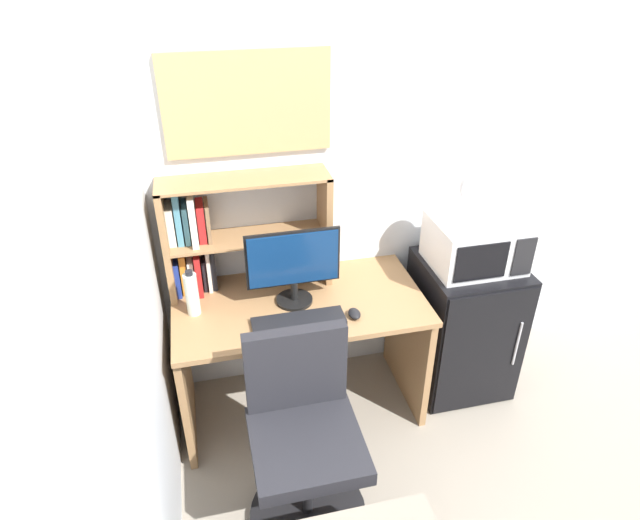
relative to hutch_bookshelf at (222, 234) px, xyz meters
The scene contains 13 objects.
wall_back 1.68m from the hutch_bookshelf, ahead, with size 6.40×0.04×2.60m, color silver.
wall_left 1.56m from the hutch_bookshelf, 103.63° to the right, with size 0.04×4.40×2.60m, color silver.
desk 0.67m from the hutch_bookshelf, 34.04° to the right, with size 1.27×0.67×0.73m.
hutch_bookshelf is the anchor object (origin of this frame).
monitor 0.40m from the hutch_bookshelf, 34.92° to the right, with size 0.47×0.18×0.40m.
keyboard 0.59m from the hutch_bookshelf, 53.08° to the right, with size 0.45×0.13×0.02m, color black.
computer_mouse 0.77m from the hutch_bookshelf, 35.90° to the right, with size 0.06×0.09×0.03m, color black.
water_bottle 0.34m from the hutch_bookshelf, 130.33° to the right, with size 0.06×0.06×0.24m.
mini_fridge 1.46m from the hutch_bookshelf, ahead, with size 0.52×0.54×0.81m.
microwave 1.32m from the hutch_bookshelf, ahead, with size 0.46×0.38×0.26m.
desk_fan 1.30m from the hutch_bookshelf, ahead, with size 0.20×0.11×0.30m.
desk_chair 1.09m from the hutch_bookshelf, 74.89° to the right, with size 0.54×0.54×0.93m.
wall_corkboard 0.65m from the hutch_bookshelf, 26.80° to the left, with size 0.79×0.02×0.48m, color tan.
Camera 1 is at (-1.33, -2.55, 2.33)m, focal length 30.50 mm.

